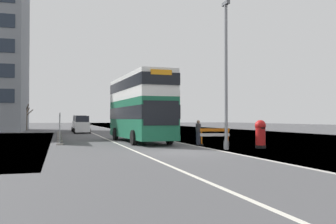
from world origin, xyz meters
name	(u,v)px	position (x,y,z in m)	size (l,w,h in m)	color
ground	(186,153)	(0.59, 0.15, -0.05)	(140.00, 280.00, 0.10)	#4C4C4F
double_decker_bus	(140,107)	(0.02, 9.08, 2.63)	(3.15, 10.62, 4.94)	#196042
lamppost_foreground	(226,80)	(3.24, 0.90, 3.96)	(0.29, 0.70, 8.38)	gray
red_pillar_postbox	(260,133)	(5.66, 1.32, 0.92)	(0.65, 0.65, 1.67)	black
roadworks_barrier	(215,134)	(4.06, 4.36, 0.71)	(1.96, 0.78, 1.11)	orange
construction_site_fence	(60,126)	(-5.72, 19.31, 1.04)	(0.44, 24.00, 2.16)	#A8AAAD
car_oncoming_near	(82,125)	(-3.14, 27.49, 0.97)	(1.91, 4.08, 2.06)	silver
car_receding_mid	(80,124)	(-3.07, 33.64, 1.01)	(2.03, 4.15, 2.16)	silver
bare_tree_far_verge_near	(26,116)	(-10.58, 42.73, 2.11)	(1.85, 2.58, 4.17)	#4C3D2D
pedestrian_at_kerb	(198,132)	(3.17, 5.07, 0.82)	(0.34, 0.34, 1.64)	#2D3342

